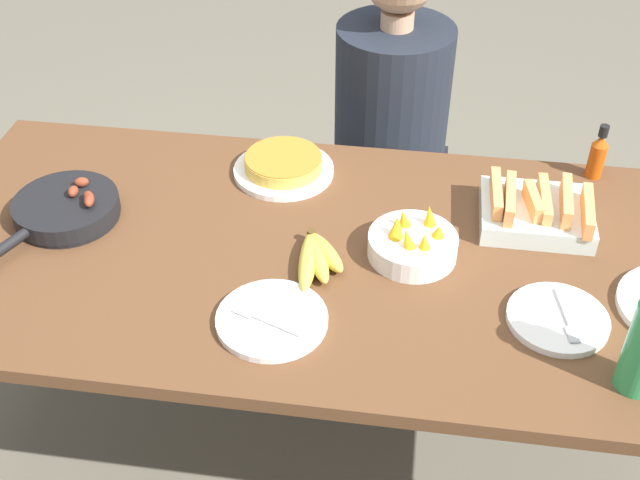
% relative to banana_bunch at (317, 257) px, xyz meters
% --- Properties ---
extents(ground_plane, '(14.00, 14.00, 0.00)m').
position_rel_banana_bunch_xyz_m(ground_plane, '(0.00, 0.05, -0.76)').
color(ground_plane, '#666051').
extents(dining_table, '(1.89, 0.91, 0.74)m').
position_rel_banana_bunch_xyz_m(dining_table, '(0.00, 0.05, -0.11)').
color(dining_table, brown).
rests_on(dining_table, ground_plane).
extents(banana_bunch, '(0.12, 0.21, 0.04)m').
position_rel_banana_bunch_xyz_m(banana_bunch, '(0.00, 0.00, 0.00)').
color(banana_bunch, gold).
rests_on(banana_bunch, dining_table).
extents(melon_tray, '(0.26, 0.22, 0.10)m').
position_rel_banana_bunch_xyz_m(melon_tray, '(0.50, 0.22, 0.02)').
color(melon_tray, silver).
rests_on(melon_tray, dining_table).
extents(skillet, '(0.25, 0.38, 0.08)m').
position_rel_banana_bunch_xyz_m(skillet, '(-0.62, 0.08, 0.01)').
color(skillet, black).
rests_on(skillet, dining_table).
extents(frittata_plate_center, '(0.26, 0.26, 0.05)m').
position_rel_banana_bunch_xyz_m(frittata_plate_center, '(-0.14, 0.35, 0.00)').
color(frittata_plate_center, white).
rests_on(frittata_plate_center, dining_table).
extents(empty_plate_near_front, '(0.23, 0.23, 0.02)m').
position_rel_banana_bunch_xyz_m(empty_plate_near_front, '(-0.06, -0.20, -0.01)').
color(empty_plate_near_front, white).
rests_on(empty_plate_near_front, dining_table).
extents(empty_plate_far_left, '(0.21, 0.21, 0.02)m').
position_rel_banana_bunch_xyz_m(empty_plate_far_left, '(0.52, -0.11, -0.01)').
color(empty_plate_far_left, white).
rests_on(empty_plate_far_left, dining_table).
extents(fruit_bowl_mango, '(0.20, 0.20, 0.10)m').
position_rel_banana_bunch_xyz_m(fruit_bowl_mango, '(0.21, 0.06, 0.01)').
color(fruit_bowl_mango, white).
rests_on(fruit_bowl_mango, dining_table).
extents(hot_sauce_bottle, '(0.04, 0.04, 0.15)m').
position_rel_banana_bunch_xyz_m(hot_sauce_bottle, '(0.66, 0.45, 0.05)').
color(hot_sauce_bottle, '#C64C0F').
rests_on(hot_sauce_bottle, dining_table).
extents(person_figure, '(0.38, 0.38, 1.22)m').
position_rel_banana_bunch_xyz_m(person_figure, '(0.11, 0.79, -0.26)').
color(person_figure, black).
rests_on(person_figure, ground_plane).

